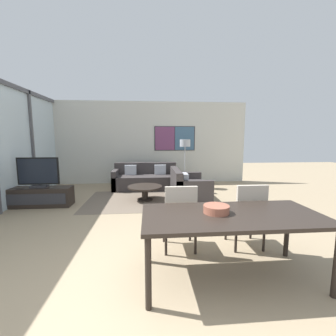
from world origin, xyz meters
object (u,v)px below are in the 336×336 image
sofa_side (187,189)px  dining_chair_left (180,214)px  tv_console (40,197)px  dining_chair_centre (247,212)px  fruit_bowl (216,209)px  floor_lamp (185,147)px  sofa_main (146,180)px  dining_table (232,220)px  television (38,173)px  coffee_table (145,189)px

sofa_side → dining_chair_left: (-0.55, -2.64, 0.26)m
tv_console → dining_chair_centre: size_ratio=1.49×
fruit_bowl → floor_lamp: floor_lamp is taller
floor_lamp → dining_chair_left: bearing=-100.1°
sofa_main → dining_chair_left: (0.52, -4.01, 0.26)m
dining_chair_left → floor_lamp: bearing=79.9°
dining_chair_centre → floor_lamp: floor_lamp is taller
sofa_main → fruit_bowl: size_ratio=6.90×
tv_console → dining_chair_centre: dining_chair_centre is taller
sofa_main → dining_table: size_ratio=1.01×
dining_chair_centre → floor_lamp: size_ratio=0.62×
tv_console → sofa_main: bearing=35.1°
television → dining_chair_left: television is taller
dining_table → fruit_bowl: (-0.16, 0.04, 0.12)m
sofa_side → dining_chair_centre: bearing=-171.2°
coffee_table → floor_lamp: 2.10m
sofa_main → coffee_table: size_ratio=2.29×
sofa_main → floor_lamp: (1.24, -0.01, 1.01)m
sofa_side → dining_table: sofa_side is taller
dining_chair_centre → fruit_bowl: dining_chair_centre is taller
fruit_bowl → sofa_main: bearing=100.3°
sofa_side → floor_lamp: size_ratio=0.92×
dining_chair_centre → sofa_main: bearing=110.3°
tv_console → television: bearing=90.0°
coffee_table → fruit_bowl: 3.39m
tv_console → sofa_side: size_ratio=1.01×
tv_console → dining_chair_left: bearing=-38.5°
tv_console → dining_chair_left: (2.92, -2.32, 0.31)m
sofa_side → floor_lamp: (0.16, 1.36, 1.01)m
television → dining_chair_centre: size_ratio=0.96×
coffee_table → dining_chair_centre: bearing=-60.6°
dining_chair_centre → fruit_bowl: 0.93m
sofa_side → fruit_bowl: bearing=175.9°
sofa_side → coffee_table: (-1.08, -0.01, 0.01)m
coffee_table → dining_table: (1.00, -3.29, 0.41)m
fruit_bowl → floor_lamp: size_ratio=0.19×
tv_console → floor_lamp: bearing=24.7°
dining_chair_centre → dining_table: bearing=-126.2°
dining_chair_left → tv_console: bearing=141.5°
television → sofa_main: (2.40, 1.68, -0.51)m
dining_table → dining_chair_centre: dining_chair_centre is taller
sofa_side → floor_lamp: 1.70m
dining_table → floor_lamp: 4.70m
sofa_side → coffee_table: 1.08m
tv_console → dining_table: bearing=-41.3°
floor_lamp → coffee_table: bearing=-132.1°
dining_chair_left → dining_chair_centre: same height
television → sofa_side: television is taller
coffee_table → dining_table: dining_table is taller
dining_table → fruit_bowl: fruit_bowl is taller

